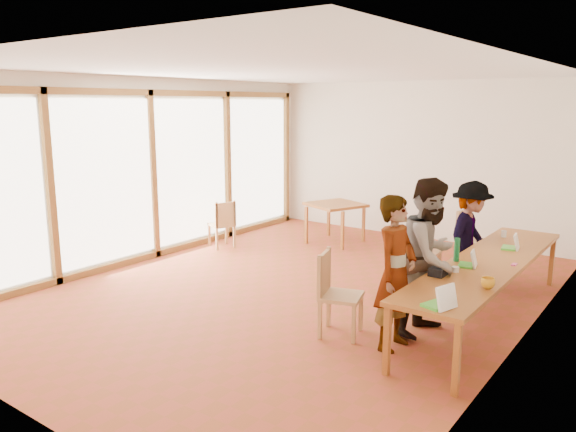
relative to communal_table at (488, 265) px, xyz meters
The scene contains 25 objects.
ground 2.62m from the communal_table, behind, with size 8.00×8.00×0.00m, color #A24027.
wall_back 4.47m from the communal_table, 124.62° to the left, with size 6.00×0.10×3.00m, color white.
wall_front 5.10m from the communal_table, 119.72° to the right, with size 6.00×0.10×3.00m, color white.
wall_right 1.01m from the communal_table, 37.16° to the right, with size 0.10×8.00×3.00m, color white.
window_wall 5.53m from the communal_table, behind, with size 0.10×8.00×3.00m, color white.
ceiling 3.43m from the communal_table, behind, with size 6.00×8.00×0.04m, color white.
communal_table is the anchor object (origin of this frame).
side_table 4.17m from the communal_table, 146.97° to the left, with size 0.90×0.90×0.75m.
chair_near 1.91m from the communal_table, 132.63° to the right, with size 0.56×0.56×0.51m.
chair_mid 1.07m from the communal_table, behind, with size 0.53×0.53×0.49m.
chair_far 1.68m from the communal_table, 142.13° to the left, with size 0.48×0.48×0.50m.
chair_empty 2.36m from the communal_table, 114.37° to the left, with size 0.43×0.43×0.49m.
chair_spare 4.97m from the communal_table, behind, with size 0.53×0.53×0.46m.
person_near 1.44m from the communal_table, 113.47° to the right, with size 0.60×0.40×1.66m, color gray.
person_mid 0.86m from the communal_table, 121.41° to the right, with size 0.87×0.68×1.78m, color gray.
person_far 1.18m from the communal_table, 118.47° to the left, with size 1.00×0.57×1.54m, color gray.
laptop_near 1.82m from the communal_table, 85.92° to the right, with size 0.29×0.31×0.22m.
laptop_mid 0.38m from the communal_table, 106.19° to the right, with size 0.23×0.26×0.19m.
laptop_far 0.75m from the communal_table, 83.88° to the left, with size 0.24×0.26×0.20m.
yellow_mug 1.06m from the communal_table, 73.50° to the right, with size 0.14×0.14×0.11m, color yellow.
green_bottle 0.43m from the communal_table, 142.98° to the right, with size 0.07×0.07×0.28m, color #146835.
clear_glass 1.38m from the communal_table, 98.35° to the left, with size 0.07×0.07×0.09m, color silver.
condiment_cup 0.68m from the communal_table, 103.76° to the right, with size 0.08×0.08×0.06m, color white.
pink_phone 0.30m from the communal_table, ahead, with size 0.05×0.10×0.01m, color #F24797.
black_pouch 0.91m from the communal_table, 107.17° to the right, with size 0.16×0.26×0.09m, color black.
Camera 1 is at (4.36, -6.17, 2.58)m, focal length 35.00 mm.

